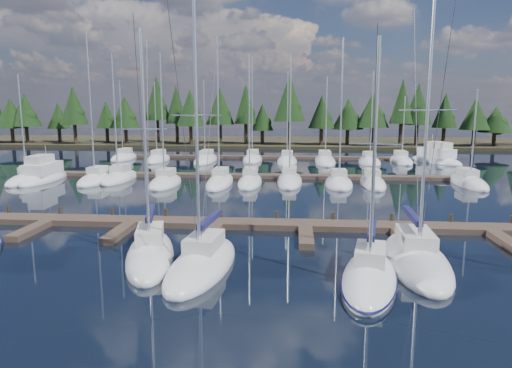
# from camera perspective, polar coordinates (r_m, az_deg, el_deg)

# --- Properties ---
(ground) EXTENTS (260.00, 260.00, 0.00)m
(ground) POSITION_cam_1_polar(r_m,az_deg,el_deg) (43.58, -2.09, -1.20)
(ground) COLOR black
(ground) RESTS_ON ground
(far_shore) EXTENTS (220.00, 30.00, 0.60)m
(far_shore) POSITION_cam_1_polar(r_m,az_deg,el_deg) (102.91, 1.98, 5.27)
(far_shore) COLOR #2E2A1A
(far_shore) RESTS_ON ground
(main_dock) EXTENTS (44.00, 6.13, 0.90)m
(main_dock) POSITION_cam_1_polar(r_m,az_deg,el_deg) (31.33, -4.91, -5.19)
(main_dock) COLOR #49392D
(main_dock) RESTS_ON ground
(back_docks) EXTENTS (50.00, 21.80, 0.40)m
(back_docks) POSITION_cam_1_polar(r_m,az_deg,el_deg) (62.79, 0.08, 2.35)
(back_docks) COLOR #49392D
(back_docks) RESTS_ON ground
(front_sailboat_2) EXTENTS (4.52, 8.80, 12.86)m
(front_sailboat_2) POSITION_cam_1_polar(r_m,az_deg,el_deg) (25.77, -13.08, -8.52)
(front_sailboat_2) COLOR silver
(front_sailboat_2) RESTS_ON ground
(front_sailboat_3) EXTENTS (3.64, 8.61, 14.18)m
(front_sailboat_3) POSITION_cam_1_polar(r_m,az_deg,el_deg) (23.83, -6.72, -9.84)
(front_sailboat_3) COLOR silver
(front_sailboat_3) RESTS_ON ground
(front_sailboat_4) EXTENTS (4.04, 8.11, 11.98)m
(front_sailboat_4) POSITION_cam_1_polar(r_m,az_deg,el_deg) (22.50, 13.97, -11.29)
(front_sailboat_4) COLOR silver
(front_sailboat_4) RESTS_ON ground
(front_sailboat_5) EXTENTS (3.55, 9.55, 14.61)m
(front_sailboat_5) POSITION_cam_1_polar(r_m,az_deg,el_deg) (25.79, 19.39, -8.82)
(front_sailboat_5) COLOR silver
(front_sailboat_5) RESTS_ON ground
(back_sailboat_rows) EXTENTS (50.09, 30.96, 16.61)m
(back_sailboat_rows) POSITION_cam_1_polar(r_m,az_deg,el_deg) (58.78, -0.52, 1.91)
(back_sailboat_rows) COLOR silver
(back_sailboat_rows) RESTS_ON ground
(motor_yacht_left) EXTENTS (3.52, 9.61, 4.76)m
(motor_yacht_left) POSITION_cam_1_polar(r_m,az_deg,el_deg) (56.41, -25.07, 0.92)
(motor_yacht_left) COLOR silver
(motor_yacht_left) RESTS_ON ground
(motor_yacht_right) EXTENTS (7.24, 10.64, 5.09)m
(motor_yacht_right) POSITION_cam_1_polar(r_m,az_deg,el_deg) (72.64, 21.58, 2.94)
(motor_yacht_right) COLOR silver
(motor_yacht_right) RESTS_ON ground
(tree_line) EXTENTS (184.99, 11.18, 13.94)m
(tree_line) POSITION_cam_1_polar(r_m,az_deg,el_deg) (92.79, 1.77, 9.21)
(tree_line) COLOR black
(tree_line) RESTS_ON far_shore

